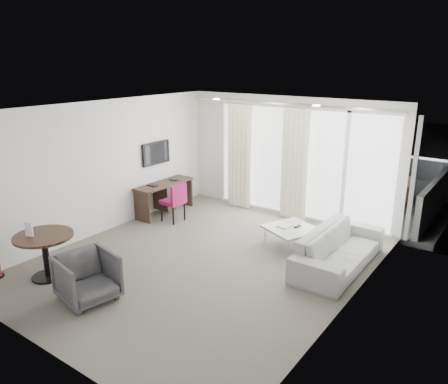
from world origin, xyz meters
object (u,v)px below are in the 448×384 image
Objects in this scene: tub_armchair at (87,278)px; coffee_table at (291,237)px; round_table at (46,256)px; rattan_chair_b at (396,192)px; desk at (165,198)px; sofa at (339,249)px; desk_chair at (173,202)px; rattan_chair_a at (364,190)px.

tub_armchair is 0.92× the size of coffee_table.
rattan_chair_b is (3.55, 6.73, 0.02)m from round_table.
sofa is (4.20, -0.28, -0.03)m from desk.
rattan_chair_b is (3.64, 3.66, -0.04)m from desk_chair.
rattan_chair_b reaches higher than sofa.
desk_chair is 4.45m from rattan_chair_a.
rattan_chair_a is 1.11× the size of rattan_chair_b.
tub_armchair is at bearing -66.76° from desk_chair.
sofa is at bearing 40.23° from round_table.
round_table is 1.08× the size of rattan_chair_a.
sofa is at bearing -81.73° from rattan_chair_b.
desk is 1.77× the size of rattan_chair_a.
desk is at bearing 86.21° from sofa.
coffee_table is (2.61, 3.32, -0.17)m from round_table.
tub_armchair is 4.02m from sofa.
desk is 1.96× the size of rattan_chair_b.
coffee_table is (2.69, 0.25, -0.23)m from desk_chair.
sofa is (3.62, 3.07, -0.04)m from round_table.
desk is 3.79m from tub_armchair.
coffee_table is at bearing -110.22° from rattan_chair_a.
coffee_table is at bearing -98.32° from rattan_chair_b.
tub_armchair is 0.35× the size of sofa.
desk is 3.19m from coffee_table.
rattan_chair_b reaches higher than coffee_table.
desk_chair is 3.07m from round_table.
coffee_table is at bearing 7.94° from desk_chair.
desk is 1.94× the size of tub_armchair.
tub_armchair is (1.67, -3.40, 0.00)m from desk.
desk_chair reaches higher than tub_armchair.
tub_armchair is at bearing -120.09° from rattan_chair_a.
rattan_chair_b is at bearing 62.16° from round_table.
rattan_chair_a is at bearing -140.78° from rattan_chair_b.
tub_armchair is at bearing 140.94° from sofa.
desk_chair is 2.71m from coffee_table.
sofa is (1.01, -0.25, 0.13)m from coffee_table.
tub_armchair is at bearing -63.80° from desk.
desk is 0.68× the size of sofa.
sofa is at bearing -3.79° from desk.
round_table is 1.09m from tub_armchair.
desk is 0.57m from desk_chair.
desk_chair is at bearing -29.07° from desk.
desk_chair is 1.00× the size of rattan_chair_a.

